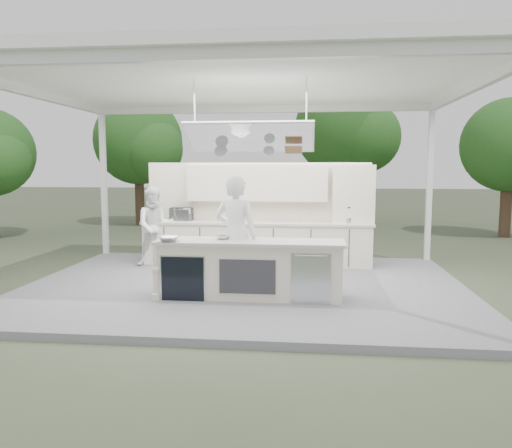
# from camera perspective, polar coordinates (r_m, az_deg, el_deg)

# --- Properties ---
(ground) EXTENTS (90.00, 90.00, 0.00)m
(ground) POSITION_cam_1_polar(r_m,az_deg,el_deg) (9.32, -1.24, -7.59)
(ground) COLOR #404A33
(ground) RESTS_ON ground
(stage_deck) EXTENTS (8.00, 6.00, 0.12)m
(stage_deck) POSITION_cam_1_polar(r_m,az_deg,el_deg) (9.30, -1.24, -7.23)
(stage_deck) COLOR slate
(stage_deck) RESTS_ON ground
(tent) EXTENTS (8.20, 6.20, 3.86)m
(tent) POSITION_cam_1_polar(r_m,az_deg,el_deg) (9.14, -1.29, 15.59)
(tent) COLOR white
(tent) RESTS_ON ground
(demo_island) EXTENTS (3.10, 0.79, 0.95)m
(demo_island) POSITION_cam_1_polar(r_m,az_deg,el_deg) (8.28, -0.85, -5.15)
(demo_island) COLOR beige
(demo_island) RESTS_ON stage_deck
(back_counter) EXTENTS (5.08, 0.72, 0.95)m
(back_counter) POSITION_cam_1_polar(r_m,az_deg,el_deg) (11.05, 0.04, -2.18)
(back_counter) COLOR beige
(back_counter) RESTS_ON stage_deck
(back_wall_unit) EXTENTS (5.05, 0.48, 2.25)m
(back_wall_unit) POSITION_cam_1_polar(r_m,az_deg,el_deg) (11.12, 2.44, 2.93)
(back_wall_unit) COLOR beige
(back_wall_unit) RESTS_ON stage_deck
(tree_cluster) EXTENTS (19.55, 9.40, 5.85)m
(tree_cluster) POSITION_cam_1_polar(r_m,az_deg,el_deg) (18.80, 2.18, 9.63)
(tree_cluster) COLOR #452E22
(tree_cluster) RESTS_ON ground
(head_chef) EXTENTS (0.83, 0.64, 2.02)m
(head_chef) POSITION_cam_1_polar(r_m,az_deg,el_deg) (8.43, -2.30, -1.26)
(head_chef) COLOR white
(head_chef) RESTS_ON stage_deck
(sous_chef) EXTENTS (1.02, 0.91, 1.72)m
(sous_chef) POSITION_cam_1_polar(r_m,az_deg,el_deg) (11.11, -11.44, -0.27)
(sous_chef) COLOR white
(sous_chef) RESTS_ON stage_deck
(toaster_oven) EXTENTS (0.51, 0.35, 0.28)m
(toaster_oven) POSITION_cam_1_polar(r_m,az_deg,el_deg) (11.46, -8.47, 1.15)
(toaster_oven) COLOR silver
(toaster_oven) RESTS_ON back_counter
(bowl_large) EXTENTS (0.37, 0.37, 0.08)m
(bowl_large) POSITION_cam_1_polar(r_m,az_deg,el_deg) (8.22, -9.95, -1.70)
(bowl_large) COLOR #B5B8BD
(bowl_large) RESTS_ON demo_island
(bowl_small) EXTENTS (0.26, 0.26, 0.07)m
(bowl_small) POSITION_cam_1_polar(r_m,az_deg,el_deg) (8.36, -3.88, -1.53)
(bowl_small) COLOR silver
(bowl_small) RESTS_ON demo_island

